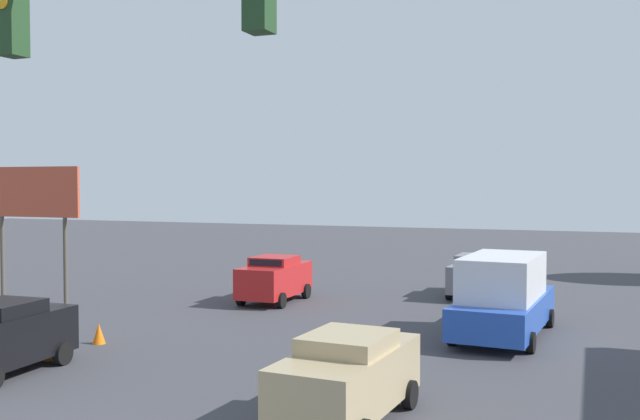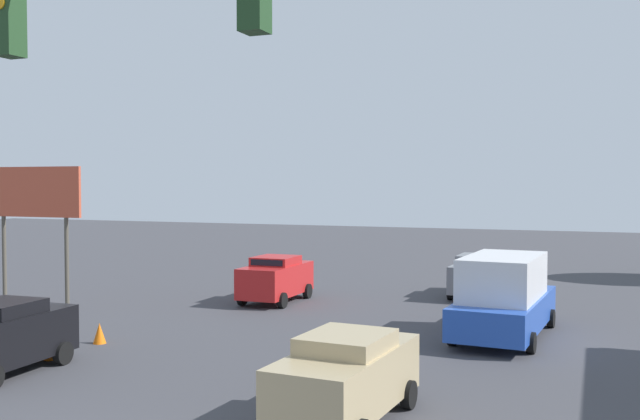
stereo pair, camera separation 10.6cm
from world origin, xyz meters
name	(u,v)px [view 2 (the right image)]	position (x,y,z in m)	size (l,w,h in m)	color
overhead_signal_span	(16,158)	(-0.07, 0.86, 5.44)	(21.97, 0.38, 8.69)	slate
box_truck_blue_oncoming_far	(504,296)	(-5.23, -14.89, 1.34)	(2.96, 6.66, 2.71)	#234CB2
sedan_black_parked_shoulder	(3,336)	(6.60, -5.39, 1.01)	(2.07, 4.08, 1.94)	black
sedan_tan_crossing_near	(347,376)	(-3.17, -5.08, 0.99)	(2.26, 4.57, 1.90)	tan
sedan_grey_oncoming_deep	(478,275)	(-3.09, -23.07, 0.97)	(2.11, 4.51, 1.86)	slate
sedan_red_withflow_far	(276,278)	(4.69, -18.45, 1.01)	(2.04, 4.12, 1.94)	red
traffic_cone_third	(51,348)	(6.53, -7.07, 0.32)	(0.41, 0.41, 0.65)	orange
traffic_cone_fourth	(99,333)	(6.55, -9.24, 0.32)	(0.41, 0.41, 0.65)	orange
roadside_billboard	(34,203)	(12.32, -12.65, 4.28)	(4.42, 0.16, 5.70)	#4C473D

